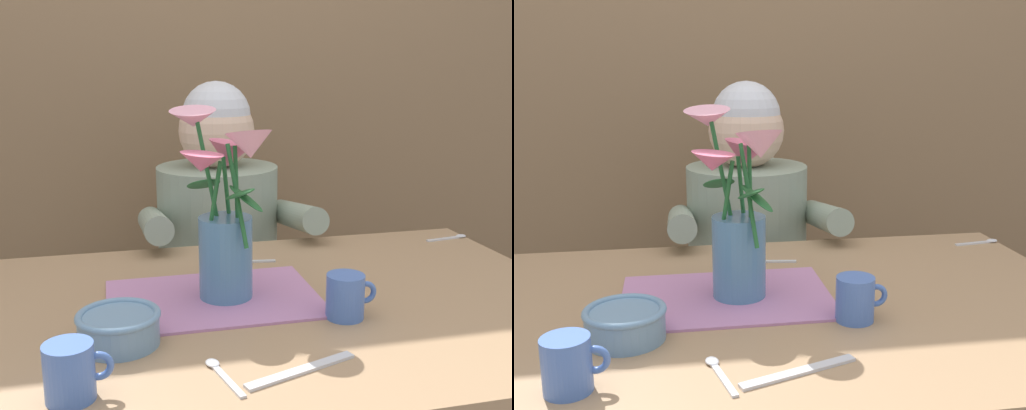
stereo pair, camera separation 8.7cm
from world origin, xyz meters
The scene contains 12 objects.
wood_panel_backdrop centered at (0.00, 1.05, 1.25)m, with size 4.00×0.10×2.50m, color brown.
dining_table centered at (0.00, 0.00, 0.64)m, with size 1.20×0.80×0.74m.
seated_person centered at (0.00, 0.62, 0.56)m, with size 0.45×0.47×1.14m.
striped_placemat centered at (-0.11, 0.04, 0.74)m, with size 0.40×0.28×0.01m, color #B275A3.
flower_vase centered at (-0.09, 0.04, 0.91)m, with size 0.19×0.24×0.37m.
ceramic_bowl centered at (-0.29, -0.11, 0.77)m, with size 0.14×0.14×0.06m.
dinner_knife centered at (-0.03, -0.26, 0.74)m, with size 0.19×0.02×0.01m, color silver.
coffee_cup centered at (-0.36, -0.26, 0.78)m, with size 0.09×0.07×0.08m.
ceramic_mug centered at (0.10, -0.09, 0.78)m, with size 0.09×0.07×0.08m.
spoon_0 centered at (-0.01, 0.25, 0.74)m, with size 0.12×0.03×0.01m.
spoon_1 centered at (0.56, 0.31, 0.74)m, with size 0.12×0.03×0.01m.
spoon_2 centered at (-0.15, -0.24, 0.74)m, with size 0.04×0.12×0.01m.
Camera 2 is at (-0.21, -1.06, 1.18)m, focal length 42.74 mm.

